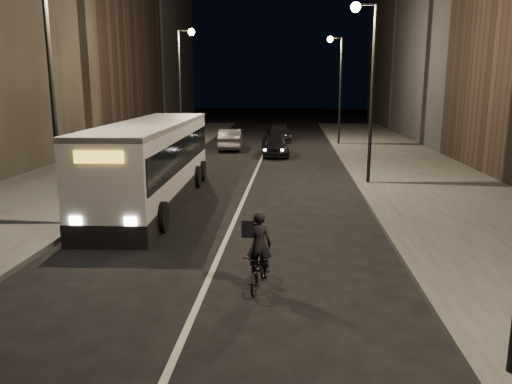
% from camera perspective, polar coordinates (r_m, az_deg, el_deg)
% --- Properties ---
extents(ground, '(180.00, 180.00, 0.00)m').
position_cam_1_polar(ground, '(12.63, -5.35, -9.70)').
color(ground, black).
rests_on(ground, ground).
extents(sidewalk_right, '(7.00, 70.00, 0.16)m').
position_cam_1_polar(sidewalk_right, '(26.76, 18.20, 1.63)').
color(sidewalk_right, '#353533').
rests_on(sidewalk_right, ground).
extents(sidewalk_left, '(7.00, 70.00, 0.16)m').
position_cam_1_polar(sidewalk_left, '(28.01, -17.88, 2.10)').
color(sidewalk_left, '#353533').
rests_on(sidewalk_left, ground).
extents(building_row_right, '(8.00, 61.00, 21.00)m').
position_cam_1_polar(building_row_right, '(41.88, 25.17, 19.04)').
color(building_row_right, black).
rests_on(building_row_right, ground).
extents(building_row_left, '(8.00, 61.00, 22.00)m').
position_cam_1_polar(building_row_left, '(44.37, -21.03, 19.57)').
color(building_row_left, black).
rests_on(building_row_left, ground).
extents(streetlight_right_mid, '(1.20, 0.44, 8.12)m').
position_cam_1_polar(streetlight_right_mid, '(23.79, 12.60, 13.49)').
color(streetlight_right_mid, black).
rests_on(streetlight_right_mid, sidewalk_right).
extents(streetlight_right_far, '(1.20, 0.44, 8.12)m').
position_cam_1_polar(streetlight_right_far, '(39.69, 9.28, 12.98)').
color(streetlight_right_far, black).
rests_on(streetlight_right_far, sidewalk_right).
extents(streetlight_left_near, '(1.20, 0.44, 8.12)m').
position_cam_1_polar(streetlight_left_near, '(17.21, -21.67, 13.56)').
color(streetlight_left_near, black).
rests_on(streetlight_left_near, sidewalk_left).
extents(streetlight_left_far, '(1.20, 0.44, 8.12)m').
position_cam_1_polar(streetlight_left_far, '(34.35, -8.33, 13.16)').
color(streetlight_left_far, black).
rests_on(streetlight_left_far, sidewalk_left).
extents(city_bus, '(3.15, 12.17, 3.25)m').
position_cam_1_polar(city_bus, '(20.52, -11.72, 3.72)').
color(city_bus, silver).
rests_on(city_bus, ground).
extents(cyclist_on_bicycle, '(0.79, 1.73, 1.93)m').
position_cam_1_polar(cyclist_on_bicycle, '(11.74, 0.37, -8.02)').
color(cyclist_on_bicycle, black).
rests_on(cyclist_on_bicycle, ground).
extents(car_near, '(2.12, 4.42, 1.46)m').
position_cam_1_polar(car_near, '(33.64, 2.15, 5.39)').
color(car_near, black).
rests_on(car_near, ground).
extents(car_mid, '(1.95, 4.74, 1.53)m').
position_cam_1_polar(car_mid, '(36.94, -2.92, 6.04)').
color(car_mid, '#343436').
rests_on(car_mid, ground).
extents(car_far, '(2.27, 4.86, 1.37)m').
position_cam_1_polar(car_far, '(42.63, 2.61, 6.76)').
color(car_far, black).
rests_on(car_far, ground).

